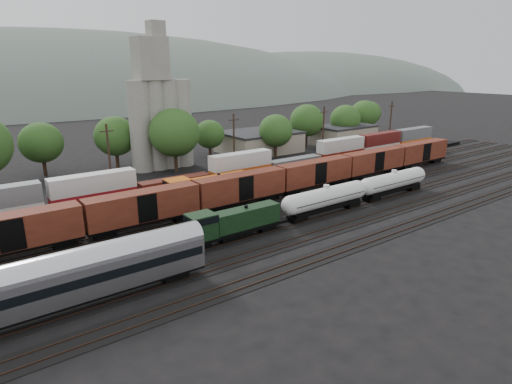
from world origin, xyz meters
TOP-DOWN VIEW (x-y plane):
  - ground at (0.00, 0.00)m, footprint 600.00×600.00m
  - tracks at (0.00, 0.00)m, footprint 180.00×33.20m
  - green_locomotive at (-6.67, -5.00)m, footprint 15.26×2.69m
  - tank_car_a at (9.99, -5.00)m, footprint 15.89×2.85m
  - tank_car_b at (25.57, -5.00)m, footprint 15.67×2.80m
  - passenger_coach at (-25.61, -10.00)m, footprint 23.99×2.96m
  - orange_locomotive at (-1.74, 10.00)m, footprint 17.18×2.86m
  - boxcar_string at (-5.70, 5.00)m, footprint 122.80×2.90m
  - container_wall at (-2.26, 15.00)m, footprint 160.00×2.60m
  - grain_silo at (3.28, 36.00)m, footprint 13.40×5.00m
  - industrial_sheds at (6.63, 35.25)m, footprint 119.38×17.26m
  - tree_band at (1.60, 36.81)m, footprint 161.24×21.58m
  - utility_poles at (0.00, 22.00)m, footprint 122.20×0.36m
  - distant_hills at (23.92, 260.00)m, footprint 860.00×286.00m

SIDE VIEW (x-z plane):
  - distant_hills at x=23.92m, z-range -85.56..44.44m
  - ground at x=0.00m, z-range 0.00..0.00m
  - tracks at x=0.00m, z-range -0.05..0.15m
  - green_locomotive at x=-6.67m, z-range 0.31..4.34m
  - tank_car_b at x=25.57m, z-range 0.40..4.51m
  - orange_locomotive at x=-1.74m, z-range 0.31..4.61m
  - tank_car_a at x=9.99m, z-range 0.41..4.57m
  - industrial_sheds at x=6.63m, z-range 0.01..5.11m
  - container_wall at x=-2.26m, z-range -0.11..5.69m
  - boxcar_string at x=-5.70m, z-range 1.02..5.22m
  - passenger_coach at x=-25.61m, z-range 0.61..6.06m
  - utility_poles at x=0.00m, z-range 0.21..12.21m
  - tree_band at x=1.60m, z-range 0.22..13.81m
  - grain_silo at x=3.28m, z-range -3.24..25.76m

